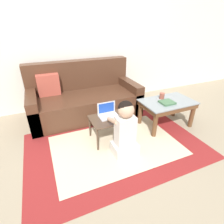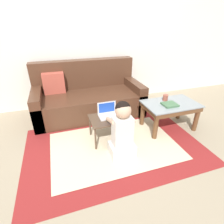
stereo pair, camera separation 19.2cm
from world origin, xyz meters
The scene contains 11 objects.
ground_plane centered at (0.00, 0.00, 0.00)m, with size 16.00×16.00×0.00m, color gray.
wall_back centered at (0.00, 1.68, 1.25)m, with size 9.00×0.06×2.50m.
area_rug centered at (-0.08, 0.06, 0.00)m, with size 2.37×1.56×0.01m.
couch centered at (-0.21, 1.21, 0.30)m, with size 1.89×0.93×0.91m.
coffee_table centered at (0.89, 0.25, 0.35)m, with size 0.82×0.52×0.43m.
laptop_desk centered at (-0.08, 0.25, 0.31)m, with size 0.57×0.40×0.35m.
laptop centered at (-0.10, 0.30, 0.39)m, with size 0.27×0.18×0.19m.
computer_mouse centered at (0.11, 0.26, 0.37)m, with size 0.06×0.10×0.04m.
person_seated centered at (-0.04, -0.11, 0.36)m, with size 0.31×0.39×0.75m.
cup_on_table centered at (0.86, 0.37, 0.48)m, with size 0.08×0.08×0.10m.
book_on_table centered at (0.83, 0.19, 0.45)m, with size 0.21×0.18×0.03m.
Camera 2 is at (-0.71, -1.76, 1.55)m, focal length 28.00 mm.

